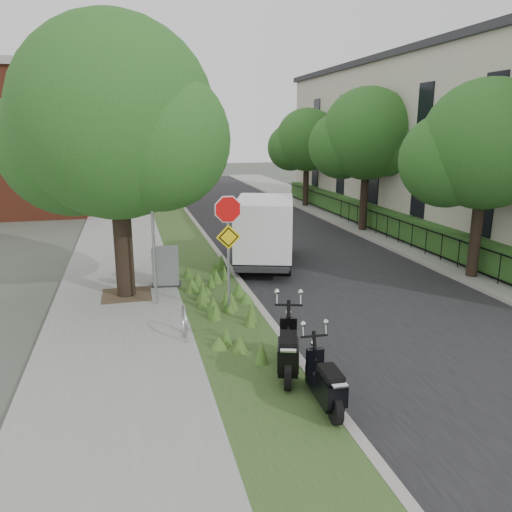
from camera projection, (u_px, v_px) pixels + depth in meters
The scene contains 22 objects.
ground at pixel (287, 321), 12.87m from camera, with size 120.00×120.00×0.00m, color #4C5147.
sidewalk_near at pixel (120, 244), 21.22m from camera, with size 3.50×60.00×0.12m, color gray.
verge at pixel (185, 240), 21.88m from camera, with size 2.00×60.00×0.12m, color #2B4D21.
kerb_near at pixel (207, 239), 22.12m from camera, with size 0.20×60.00×0.13m, color #9E9991.
road at pixel (283, 236), 22.98m from camera, with size 7.00×60.00×0.01m, color black.
kerb_far at pixel (353, 231), 23.80m from camera, with size 0.20×60.00×0.13m, color #9E9991.
footpath_far at pixel (385, 229), 24.21m from camera, with size 3.20×60.00×0.12m, color gray.
street_tree_main at pixel (112, 129), 13.38m from camera, with size 6.21×5.54×7.66m.
bare_post at pixel (153, 233), 13.26m from camera, with size 0.08×0.08×4.00m.
bike_hoop at pixel (184, 321), 11.54m from camera, with size 0.06×0.78×0.77m.
sign_assembly at pixel (228, 231), 12.51m from camera, with size 0.94×0.08×3.22m.
fence_far at pixel (367, 218), 23.82m from camera, with size 0.04×24.00×1.00m.
hedge_far at pixel (380, 217), 23.99m from camera, with size 1.00×24.00×1.10m, color #234D1B.
terrace_houses at pixel (452, 143), 23.99m from camera, with size 7.40×26.40×8.20m.
brick_building at pixel (27, 139), 30.18m from camera, with size 9.40×10.40×8.30m.
far_tree_a at pixel (482, 151), 15.44m from camera, with size 4.60×4.10×6.22m.
far_tree_b at pixel (365, 139), 22.89m from camera, with size 4.83×4.31×6.56m.
far_tree_c at pixel (306, 143), 30.49m from camera, with size 4.37×3.89×5.93m.
scooter_near at pixel (288, 356), 9.62m from camera, with size 0.80×1.87×0.92m.
scooter_far at pixel (327, 389), 8.49m from camera, with size 0.39×1.72×0.82m.
box_truck at pixel (265, 228), 17.77m from camera, with size 3.13×4.98×2.11m.
utility_cabinet at pixel (166, 267), 15.31m from camera, with size 0.96×0.70×1.18m.
Camera 1 is at (-3.77, -11.48, 4.82)m, focal length 35.00 mm.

